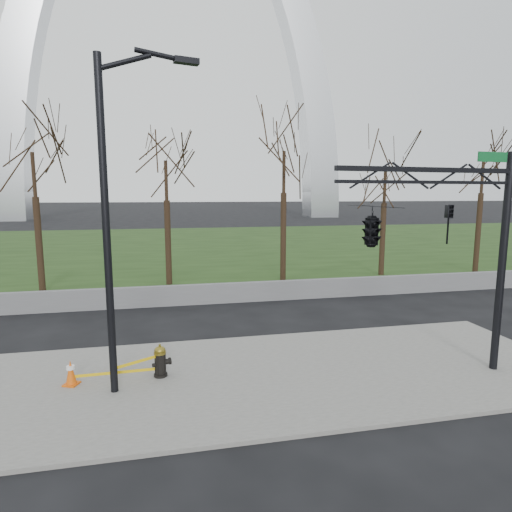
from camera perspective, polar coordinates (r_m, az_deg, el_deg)
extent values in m
plane|color=black|center=(11.79, -0.56, -16.21)|extent=(500.00, 500.00, 0.00)
cube|color=slate|center=(11.77, -0.56, -15.98)|extent=(18.00, 6.00, 0.10)
cube|color=#1D3312|center=(40.86, -8.88, 1.48)|extent=(120.00, 40.00, 0.06)
cube|color=#59595B|center=(19.16, -5.30, -5.08)|extent=(60.00, 0.30, 0.90)
cylinder|color=black|center=(11.92, -12.81, -15.46)|extent=(0.36, 0.36, 0.06)
cylinder|color=black|center=(11.81, -12.86, -14.19)|extent=(0.27, 0.27, 0.63)
cylinder|color=black|center=(11.84, -11.81, -13.81)|extent=(0.25, 0.22, 0.17)
cylinder|color=black|center=(11.76, -13.63, -14.20)|extent=(0.13, 0.13, 0.11)
cylinder|color=olive|center=(11.68, -12.92, -12.66)|extent=(0.32, 0.32, 0.06)
ellipsoid|color=olive|center=(11.66, -12.93, -12.37)|extent=(0.30, 0.30, 0.22)
cylinder|color=olive|center=(11.62, -12.95, -11.79)|extent=(0.06, 0.06, 0.08)
cube|color=#D7520B|center=(12.13, -23.76, -15.62)|extent=(0.44, 0.44, 0.04)
cone|color=#D7520B|center=(12.00, -23.86, -14.18)|extent=(0.26, 0.26, 0.62)
cylinder|color=white|center=(11.96, -23.89, -13.68)|extent=(0.20, 0.20, 0.09)
cylinder|color=black|center=(10.39, -19.64, 2.88)|extent=(0.18, 0.18, 8.00)
cylinder|color=black|center=(10.81, -17.57, 23.80)|extent=(1.26, 0.38, 0.56)
cylinder|color=black|center=(11.02, -12.78, 25.03)|extent=(1.20, 0.37, 0.22)
cube|color=black|center=(11.13, -9.44, 24.67)|extent=(0.63, 0.34, 0.14)
cylinder|color=black|center=(13.08, 30.40, -1.16)|extent=(0.20, 0.20, 6.00)
cube|color=black|center=(11.26, 22.39, 10.78)|extent=(5.00, 0.47, 0.12)
cube|color=black|center=(11.25, 22.30, 9.26)|extent=(4.99, 0.43, 0.08)
cube|color=#0C5926|center=(12.54, 29.46, 11.64)|extent=(0.90, 0.10, 0.25)
imported|color=black|center=(11.72, 24.71, 3.91)|extent=(0.18, 0.21, 1.00)
imported|color=black|center=(10.42, 15.46, 3.91)|extent=(0.70, 2.51, 1.00)
cube|color=#E3B40B|center=(11.43, -15.76, -13.65)|extent=(1.10, 0.66, 0.08)
cube|color=#E3B40B|center=(11.90, -18.38, -14.79)|extent=(2.22, 0.07, 0.08)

